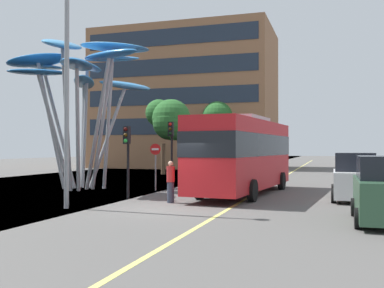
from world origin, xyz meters
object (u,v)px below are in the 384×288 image
at_px(street_lamp, 74,60).
at_px(leaf_sculpture, 82,73).
at_px(red_bus, 244,152).
at_px(car_parked_mid, 354,178).
at_px(pedestrian, 171,182).
at_px(traffic_light_kerb_near, 127,146).
at_px(traffic_light_kerb_far, 171,140).
at_px(no_entry_sign, 156,159).

bearing_deg(street_lamp, leaf_sculpture, 119.09).
relative_size(red_bus, street_lamp, 1.19).
bearing_deg(car_parked_mid, pedestrian, -156.64).
relative_size(traffic_light_kerb_near, traffic_light_kerb_far, 0.87).
bearing_deg(pedestrian, leaf_sculpture, 146.84).
bearing_deg(street_lamp, traffic_light_kerb_near, 83.06).
relative_size(red_bus, pedestrian, 6.14).
bearing_deg(no_entry_sign, red_bus, -5.93).
bearing_deg(traffic_light_kerb_far, car_parked_mid, -15.23).
height_order(car_parked_mid, street_lamp, street_lamp).
relative_size(car_parked_mid, pedestrian, 2.23).
relative_size(red_bus, traffic_light_kerb_far, 2.87).
bearing_deg(no_entry_sign, street_lamp, -91.47).
distance_m(red_bus, no_entry_sign, 4.99).
bearing_deg(street_lamp, pedestrian, 45.03).
bearing_deg(no_entry_sign, traffic_light_kerb_near, -86.43).
xyz_separation_m(leaf_sculpture, traffic_light_kerb_far, (4.91, 1.21, -3.79)).
distance_m(traffic_light_kerb_near, car_parked_mid, 10.19).
distance_m(leaf_sculpture, traffic_light_kerb_near, 7.21).
height_order(leaf_sculpture, car_parked_mid, leaf_sculpture).
bearing_deg(traffic_light_kerb_near, pedestrian, -19.25).
distance_m(red_bus, traffic_light_kerb_far, 4.63).
xyz_separation_m(traffic_light_kerb_near, pedestrian, (2.41, -0.84, -1.51)).
relative_size(street_lamp, no_entry_sign, 3.57).
relative_size(red_bus, traffic_light_kerb_near, 3.28).
distance_m(traffic_light_kerb_far, street_lamp, 9.15).
relative_size(traffic_light_kerb_near, street_lamp, 0.36).
xyz_separation_m(red_bus, traffic_light_kerb_far, (-4.37, 1.41, 0.61)).
bearing_deg(leaf_sculpture, traffic_light_kerb_far, 13.85).
height_order(red_bus, pedestrian, red_bus).
height_order(car_parked_mid, pedestrian, car_parked_mid).
height_order(leaf_sculpture, traffic_light_kerb_near, leaf_sculpture).
xyz_separation_m(leaf_sculpture, traffic_light_kerb_near, (4.59, -3.73, -4.12)).
height_order(leaf_sculpture, traffic_light_kerb_far, leaf_sculpture).
bearing_deg(traffic_light_kerb_near, traffic_light_kerb_far, 86.28).
bearing_deg(traffic_light_kerb_far, no_entry_sign, -122.62).
height_order(traffic_light_kerb_near, car_parked_mid, traffic_light_kerb_near).
xyz_separation_m(pedestrian, no_entry_sign, (-2.66, 4.88, 0.80)).
height_order(red_bus, street_lamp, street_lamp).
xyz_separation_m(street_lamp, pedestrian, (2.86, 2.86, -4.74)).
bearing_deg(street_lamp, car_parked_mid, 30.56).
xyz_separation_m(traffic_light_kerb_near, street_lamp, (-0.45, -3.70, 3.23)).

